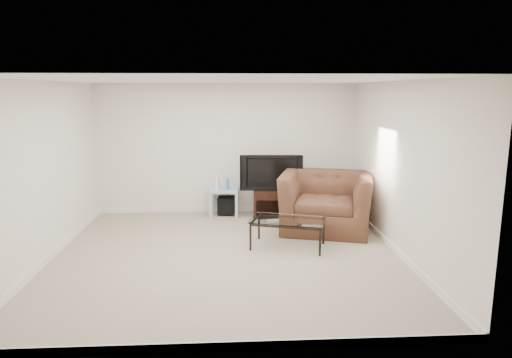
{
  "coord_description": "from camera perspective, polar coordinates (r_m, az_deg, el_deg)",
  "views": [
    {
      "loc": [
        0.07,
        -6.32,
        2.36
      ],
      "look_at": [
        0.5,
        1.2,
        0.9
      ],
      "focal_mm": 32.0,
      "sensor_mm": 36.0,
      "label": 1
    }
  ],
  "objects": [
    {
      "name": "side_table",
      "position": [
        8.82,
        -3.96,
        -2.86
      ],
      "size": [
        0.56,
        0.56,
        0.51
      ],
      "primitive_type": null,
      "rotation": [
        0.0,
        0.0,
        -0.05
      ],
      "color": "silver",
      "rests_on": "floor"
    },
    {
      "name": "remote",
      "position": [
        6.89,
        2.13,
        -5.16
      ],
      "size": [
        0.18,
        0.07,
        0.02
      ],
      "primitive_type": "cube",
      "rotation": [
        0.0,
        0.0,
        0.12
      ],
      "color": "#B2B2B7",
      "rests_on": "coffee_table"
    },
    {
      "name": "ceiling",
      "position": [
        6.32,
        -4.0,
        12.21
      ],
      "size": [
        5.0,
        5.0,
        0.0
      ],
      "primitive_type": "plane",
      "color": "white",
      "rests_on": "ground"
    },
    {
      "name": "game_console",
      "position": [
        8.72,
        -4.84,
        -0.5
      ],
      "size": [
        0.08,
        0.18,
        0.24
      ],
      "primitive_type": "cube",
      "rotation": [
        0.0,
        0.0,
        -0.16
      ],
      "color": "white",
      "rests_on": "side_table"
    },
    {
      "name": "subwoofer",
      "position": [
        8.85,
        -3.74,
        -3.3
      ],
      "size": [
        0.34,
        0.34,
        0.32
      ],
      "primitive_type": "cube",
      "rotation": [
        0.0,
        0.0,
        -0.08
      ],
      "color": "black",
      "rests_on": "floor"
    },
    {
      "name": "wall_back",
      "position": [
        8.89,
        -3.71,
        3.78
      ],
      "size": [
        5.0,
        0.02,
        2.5
      ],
      "primitive_type": "cube",
      "color": "silver",
      "rests_on": "ground"
    },
    {
      "name": "dvd_player",
      "position": [
        8.58,
        1.89,
        -1.89
      ],
      "size": [
        0.4,
        0.29,
        0.05
      ],
      "primitive_type": "cube",
      "rotation": [
        0.0,
        0.0,
        -0.08
      ],
      "color": "black",
      "rests_on": "tv_stand"
    },
    {
      "name": "game_case",
      "position": [
        8.71,
        -3.58,
        -0.61
      ],
      "size": [
        0.07,
        0.15,
        0.2
      ],
      "primitive_type": "cube",
      "rotation": [
        0.0,
        0.0,
        0.1
      ],
      "color": "#337FCC",
      "rests_on": "side_table"
    },
    {
      "name": "recliner",
      "position": [
        7.88,
        8.73,
        -1.64
      ],
      "size": [
        1.71,
        1.34,
        1.32
      ],
      "primitive_type": "imported",
      "rotation": [
        0.0,
        0.0,
        -0.27
      ],
      "color": "#4D381C",
      "rests_on": "floor"
    },
    {
      "name": "plate_right_switch",
      "position": [
        8.35,
        13.6,
        3.03
      ],
      "size": [
        0.02,
        0.09,
        0.13
      ],
      "primitive_type": "cube",
      "color": "white",
      "rests_on": "wall_right"
    },
    {
      "name": "wall_left",
      "position": [
        6.91,
        -25.05,
        0.69
      ],
      "size": [
        0.02,
        5.0,
        2.5
      ],
      "primitive_type": "cube",
      "color": "silver",
      "rests_on": "ground"
    },
    {
      "name": "wall_right",
      "position": [
        6.86,
        17.52,
        1.14
      ],
      "size": [
        0.02,
        5.0,
        2.5
      ],
      "primitive_type": "cube",
      "color": "silver",
      "rests_on": "ground"
    },
    {
      "name": "television",
      "position": [
        8.51,
        1.91,
        0.91
      ],
      "size": [
        1.09,
        0.29,
        0.67
      ],
      "primitive_type": "imported",
      "rotation": [
        0.0,
        0.0,
        -0.07
      ],
      "color": "black",
      "rests_on": "tv_stand"
    },
    {
      "name": "plate_right_outlet",
      "position": [
        8.26,
        13.9,
        -3.81
      ],
      "size": [
        0.02,
        0.08,
        0.12
      ],
      "primitive_type": "cube",
      "color": "white",
      "rests_on": "wall_right"
    },
    {
      "name": "coffee_table",
      "position": [
        7.03,
        4.0,
        -6.81
      ],
      "size": [
        1.25,
        0.93,
        0.44
      ],
      "primitive_type": null,
      "rotation": [
        0.0,
        0.0,
        -0.29
      ],
      "color": "black",
      "rests_on": "floor"
    },
    {
      "name": "tv_stand",
      "position": [
        8.66,
        1.88,
        -3.0
      ],
      "size": [
        0.68,
        0.5,
        0.54
      ],
      "primitive_type": null,
      "rotation": [
        0.0,
        0.0,
        -0.08
      ],
      "color": "black",
      "rests_on": "floor"
    },
    {
      "name": "plate_back",
      "position": [
        9.0,
        -12.67,
        3.62
      ],
      "size": [
        0.12,
        0.02,
        0.12
      ],
      "primitive_type": "cube",
      "color": "white",
      "rests_on": "wall_back"
    },
    {
      "name": "floor",
      "position": [
        6.75,
        -3.71,
        -9.53
      ],
      "size": [
        5.0,
        5.0,
        0.0
      ],
      "primitive_type": "plane",
      "color": "tan",
      "rests_on": "ground"
    }
  ]
}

